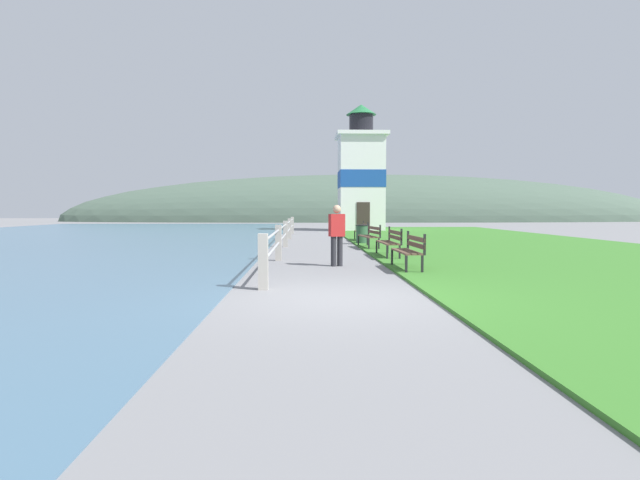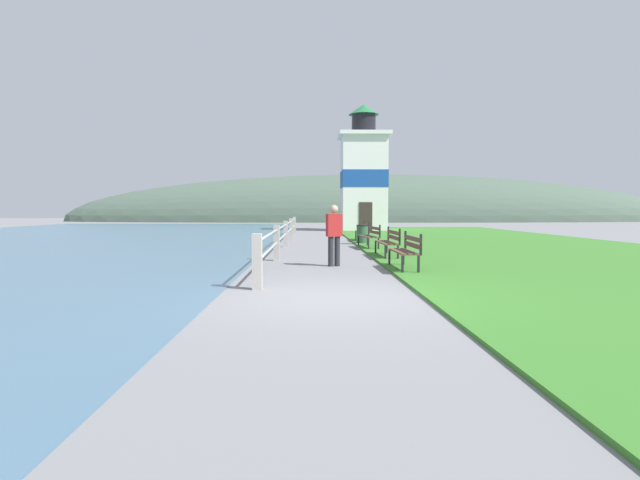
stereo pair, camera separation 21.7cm
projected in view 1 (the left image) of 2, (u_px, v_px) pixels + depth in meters
The scene contains 11 objects.
ground_plane at pixel (342, 299), 8.37m from camera, with size 160.00×160.00×0.00m, color slate.
grass_verge at pixel (492, 243), 21.64m from camera, with size 12.00×39.23×0.06m.
seawall_railing at pixel (285, 232), 19.88m from camera, with size 0.18×21.41×1.05m.
park_bench_near at pixel (410, 249), 12.22m from camera, with size 0.51×1.72×0.94m.
park_bench_midway at pixel (390, 240), 15.52m from camera, with size 0.51×1.94×0.94m.
park_bench_far at pixel (370, 235), 19.12m from camera, with size 0.66×1.95×0.94m.
park_bench_by_lighthouse at pixel (362, 230), 23.35m from camera, with size 0.48×1.70×0.94m.
lighthouse at pixel (361, 176), 35.31m from camera, with size 3.54×3.54×8.87m.
person_strolling at pixel (337, 233), 13.14m from camera, with size 0.44×0.32×1.62m.
trash_bin at pixel (362, 234), 21.52m from camera, with size 0.54×0.54×0.84m.
distant_hillside at pixel (371, 221), 64.64m from camera, with size 80.00×16.00×12.00m.
Camera 1 is at (-0.61, -8.28, 1.50)m, focal length 28.00 mm.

